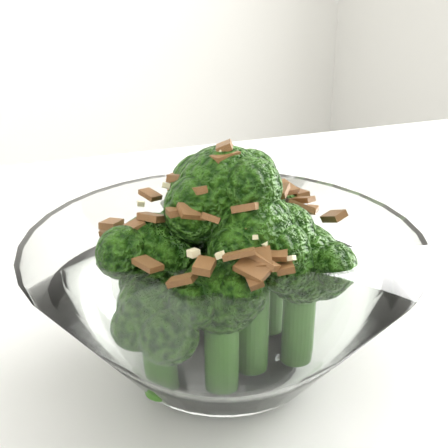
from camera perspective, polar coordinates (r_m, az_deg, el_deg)
table at (r=0.50m, az=-3.22°, el=-16.26°), size 1.39×1.15×0.75m
broccoli_dish at (r=0.41m, az=0.04°, el=-5.62°), size 0.23×0.23×0.15m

